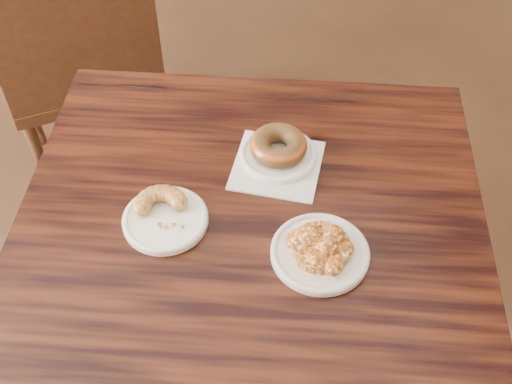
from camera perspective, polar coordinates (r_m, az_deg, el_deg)
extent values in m
plane|color=black|center=(1.95, -10.42, -13.37)|extent=(5.00, 5.00, 0.00)
cube|color=black|center=(1.52, -0.48, -12.01)|extent=(1.10, 1.10, 0.75)
cube|color=silver|center=(1.31, 1.89, 2.38)|extent=(0.23, 0.23, 0.00)
cylinder|color=white|center=(1.32, 1.97, 3.32)|extent=(0.16, 0.16, 0.01)
cylinder|color=white|center=(1.22, -8.06, -2.47)|extent=(0.16, 0.16, 0.01)
cylinder|color=silver|center=(1.17, 5.70, -5.44)|extent=(0.18, 0.18, 0.01)
torus|color=#923C15|center=(1.30, 2.00, 4.15)|extent=(0.12, 0.12, 0.04)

